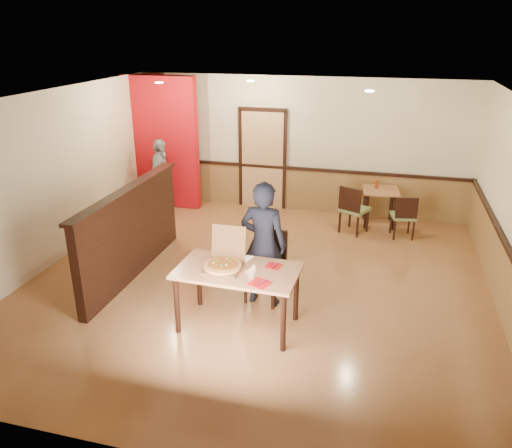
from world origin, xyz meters
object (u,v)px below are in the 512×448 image
at_px(side_chair_left, 353,208).
at_px(diner, 263,244).
at_px(side_chair_right, 404,215).
at_px(condiment, 377,184).
at_px(pizza_box, 224,263).
at_px(diner_chair, 267,262).
at_px(main_table, 238,277).
at_px(passerby, 161,177).
at_px(side_table, 380,198).

relative_size(side_chair_left, diner, 0.52).
bearing_deg(side_chair_right, condiment, -62.76).
xyz_separation_m(side_chair_right, pizza_box, (-2.32, -3.62, 0.44)).
bearing_deg(diner, side_chair_right, -119.95).
bearing_deg(diner_chair, condiment, 77.05).
distance_m(main_table, pizza_box, 0.25).
relative_size(diner_chair, passerby, 0.66).
relative_size(diner_chair, side_chair_left, 1.09).
relative_size(main_table, condiment, 9.75).
relative_size(side_table, pizza_box, 1.37).
bearing_deg(diner_chair, side_table, 75.34).
xyz_separation_m(side_table, condiment, (-0.09, 0.07, 0.26)).
height_order(diner_chair, passerby, passerby).
bearing_deg(condiment, main_table, -110.18).
xyz_separation_m(main_table, diner, (0.17, 0.69, 0.18)).
relative_size(side_chair_right, passerby, 0.53).
height_order(diner, passerby, diner).
relative_size(main_table, passerby, 1.01).
xyz_separation_m(side_chair_left, pizza_box, (-1.37, -3.61, 0.38)).
relative_size(diner_chair, side_chair_right, 1.23).
bearing_deg(pizza_box, side_table, 65.65).
bearing_deg(diner_chair, passerby, 144.49).
bearing_deg(side_chair_right, side_table, -64.81).
bearing_deg(pizza_box, side_chair_right, 56.69).
bearing_deg(diner, diner_chair, -91.52).
bearing_deg(diner, side_table, -109.11).
xyz_separation_m(diner_chair, side_table, (1.49, 3.39, -0.01)).
bearing_deg(side_chair_left, diner, 96.26).
height_order(diner_chair, side_chair_left, diner_chair).
xyz_separation_m(side_chair_right, diner, (-1.96, -2.94, 0.45)).
distance_m(side_chair_left, pizza_box, 3.89).
bearing_deg(main_table, side_chair_left, 73.60).
distance_m(main_table, diner, 0.73).
bearing_deg(pizza_box, diner_chair, 65.52).
height_order(main_table, side_table, main_table).
bearing_deg(side_chair_left, passerby, 23.05).
relative_size(main_table, side_chair_left, 1.68).
bearing_deg(diner_chair, pizza_box, -104.83).
xyz_separation_m(passerby, condiment, (4.39, 0.52, 0.03)).
height_order(main_table, passerby, passerby).
xyz_separation_m(side_table, diner, (-1.50, -3.55, 0.35)).
height_order(passerby, pizza_box, passerby).
height_order(side_table, passerby, passerby).
bearing_deg(pizza_box, diner, 61.81).
bearing_deg(diner, side_chair_left, -105.36).
bearing_deg(side_table, diner, -112.93).
relative_size(side_table, condiment, 4.61).
relative_size(side_chair_right, condiment, 5.16).
bearing_deg(passerby, diner, -145.79).
bearing_deg(main_table, diner_chair, 79.33).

